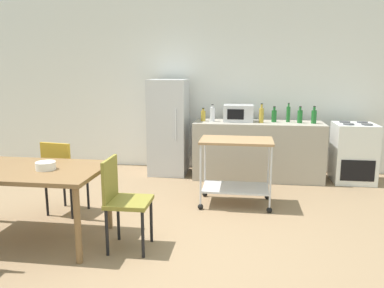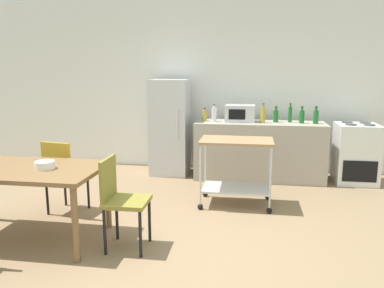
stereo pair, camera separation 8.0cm
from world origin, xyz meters
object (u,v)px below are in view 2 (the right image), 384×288
(bottle_hot_sauce, at_px, (290,114))
(fruit_bowl, at_px, (45,165))
(bottle_vinegar, at_px, (316,117))
(bottle_soy_sauce, at_px, (214,114))
(chair_olive, at_px, (120,196))
(bottle_wine, at_px, (205,116))
(chair_mustard, at_px, (63,172))
(bottle_olive_oil, at_px, (302,116))
(stove_oven, at_px, (356,153))
(bottle_sesame_oil, at_px, (263,115))
(bottle_sparkling_water, at_px, (276,116))
(refrigerator, at_px, (170,127))
(microwave, at_px, (240,113))
(kitchen_cart, at_px, (236,161))
(dining_table, at_px, (26,175))

(bottle_hot_sauce, distance_m, fruit_bowl, 3.75)
(bottle_vinegar, bearing_deg, bottle_soy_sauce, 179.53)
(chair_olive, relative_size, bottle_wine, 4.25)
(chair_mustard, height_order, bottle_wine, bottle_wine)
(chair_mustard, relative_size, bottle_olive_oil, 3.48)
(stove_oven, height_order, fruit_bowl, stove_oven)
(bottle_sesame_oil, relative_size, bottle_sparkling_water, 1.21)
(bottle_sesame_oil, bearing_deg, refrigerator, 173.89)
(chair_mustard, xyz_separation_m, bottle_soy_sauce, (1.59, 1.89, 0.50))
(microwave, bearing_deg, kitchen_cart, -89.56)
(bottle_sparkling_water, height_order, bottle_hot_sauce, bottle_hot_sauce)
(kitchen_cart, bearing_deg, fruit_bowl, -143.04)
(dining_table, distance_m, chair_mustard, 0.73)
(bottle_sesame_oil, bearing_deg, microwave, 162.27)
(kitchen_cart, height_order, fruit_bowl, kitchen_cart)
(chair_mustard, height_order, bottle_vinegar, bottle_vinegar)
(bottle_hot_sauce, bearing_deg, kitchen_cart, -119.23)
(kitchen_cart, height_order, microwave, microwave)
(chair_olive, bearing_deg, bottle_vinegar, -40.36)
(bottle_olive_oil, xyz_separation_m, fruit_bowl, (-2.73, -2.64, -0.22))
(dining_table, bearing_deg, bottle_sparkling_water, 46.08)
(bottle_soy_sauce, relative_size, microwave, 0.58)
(chair_olive, xyz_separation_m, chair_mustard, (-0.97, 0.76, 0.00))
(chair_olive, height_order, refrigerator, refrigerator)
(bottle_wine, bearing_deg, bottle_soy_sauce, -8.85)
(dining_table, bearing_deg, refrigerator, 72.00)
(bottle_vinegar, xyz_separation_m, fruit_bowl, (-2.94, -2.61, -0.22))
(bottle_sparkling_water, relative_size, bottle_olive_oil, 0.96)
(bottle_sparkling_water, bearing_deg, bottle_vinegar, -7.37)
(stove_oven, bearing_deg, kitchen_cart, -143.64)
(chair_mustard, bearing_deg, microwave, -126.39)
(refrigerator, height_order, bottle_sesame_oil, refrigerator)
(bottle_soy_sauce, bearing_deg, chair_mustard, -130.08)
(chair_olive, height_order, bottle_olive_oil, bottle_olive_oil)
(microwave, bearing_deg, fruit_bowl, -123.76)
(chair_mustard, bearing_deg, bottle_vinegar, -139.87)
(bottle_wine, relative_size, bottle_sesame_oil, 0.70)
(refrigerator, bearing_deg, chair_mustard, -113.34)
(dining_table, bearing_deg, kitchen_cart, 33.50)
(bottle_sesame_oil, xyz_separation_m, bottle_olive_oil, (0.58, 0.06, -0.02))
(bottle_soy_sauce, height_order, bottle_hot_sauce, bottle_hot_sauce)
(bottle_soy_sauce, bearing_deg, microwave, 8.86)
(bottle_hot_sauce, bearing_deg, chair_mustard, -144.29)
(bottle_sesame_oil, bearing_deg, bottle_vinegar, 2.72)
(bottle_soy_sauce, bearing_deg, bottle_sparkling_water, 3.78)
(chair_mustard, distance_m, microwave, 2.84)
(kitchen_cart, relative_size, bottle_soy_sauce, 3.38)
(bottle_hot_sauce, bearing_deg, bottle_sesame_oil, -160.56)
(chair_mustard, distance_m, bottle_hot_sauce, 3.45)
(bottle_wine, bearing_deg, fruit_bowl, -115.14)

